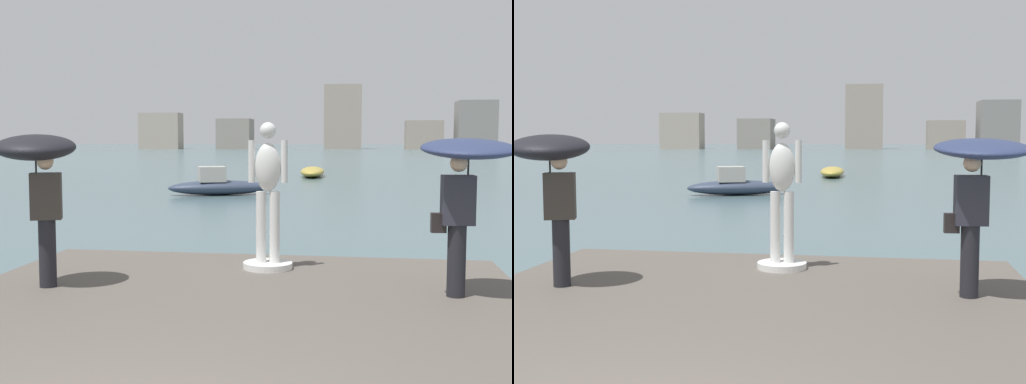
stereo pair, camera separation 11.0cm
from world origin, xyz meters
The scene contains 8 objects.
ground_plane centered at (0.00, 40.00, 0.00)m, with size 400.00×400.00×0.00m, color #4C666B.
pier centered at (0.00, 2.18, 0.20)m, with size 7.07×10.37×0.40m, color #564F47.
statue_white_figure centered at (0.15, 6.22, 1.35)m, with size 0.73×0.73×2.15m.
onlooker_left centered at (-2.60, 4.60, 1.98)m, with size 1.31×1.33×2.03m.
onlooker_right centered at (2.72, 4.90, 1.94)m, with size 1.21×1.23×1.97m.
boat_near centered at (-4.22, 22.93, 0.39)m, with size 4.36×2.65×1.16m.
boat_mid centered at (-1.33, 36.48, 0.29)m, with size 1.65×5.53×0.58m.
distant_skyline centered at (2.52, 133.49, 4.55)m, with size 90.44×12.17×13.38m.
Camera 1 is at (1.46, -3.29, 2.33)m, focal length 46.17 mm.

